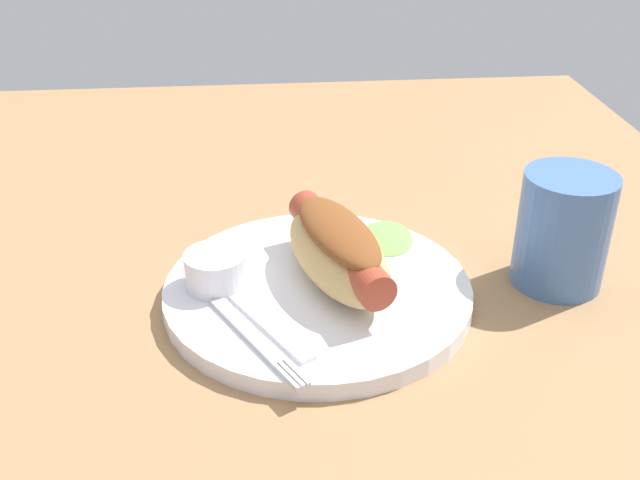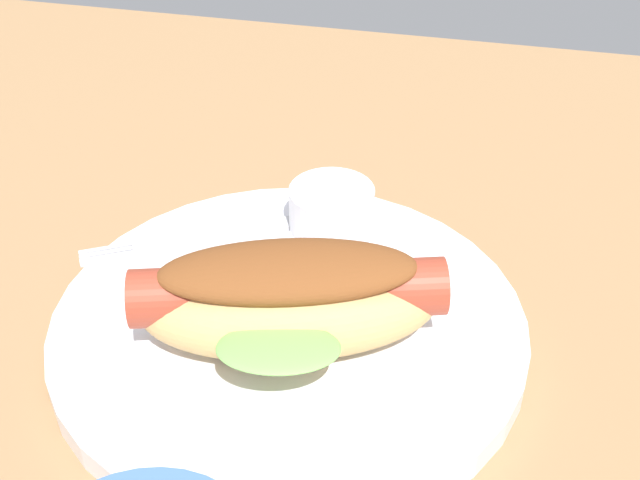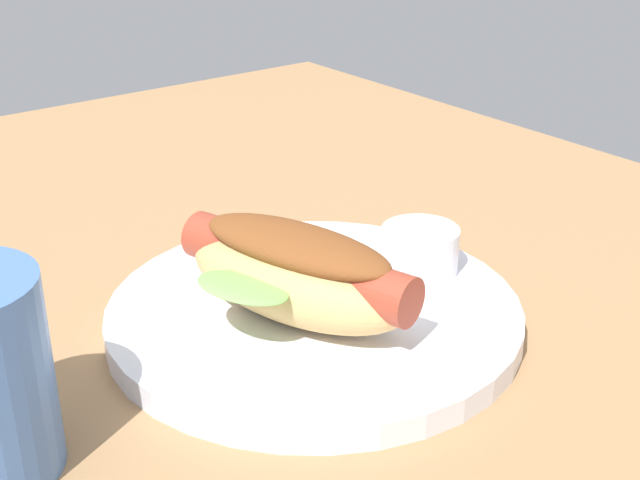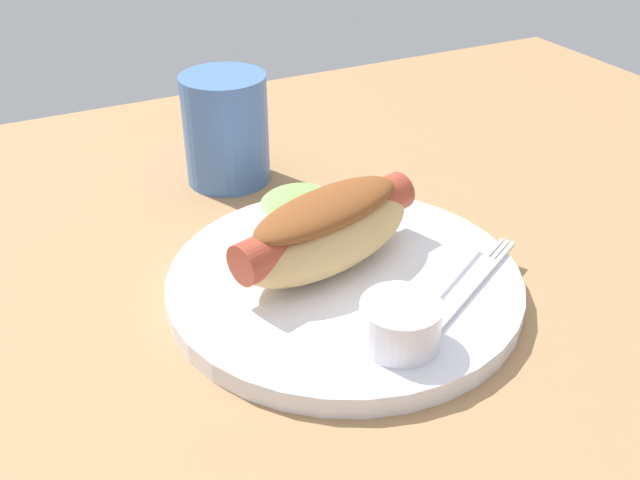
{
  "view_description": "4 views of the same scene",
  "coord_description": "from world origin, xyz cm",
  "px_view_note": "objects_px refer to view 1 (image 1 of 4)",
  "views": [
    {
      "loc": [
        -55.72,
        5.93,
        36.81
      ],
      "look_at": [
        -1.17,
        0.99,
        5.98
      ],
      "focal_mm": 42.46,
      "sensor_mm": 36.0,
      "label": 1
    },
    {
      "loc": [
        8.49,
        -33.51,
        33.75
      ],
      "look_at": [
        0.38,
        2.47,
        6.33
      ],
      "focal_mm": 48.49,
      "sensor_mm": 36.0,
      "label": 2
    },
    {
      "loc": [
        38.18,
        -28.68,
        28.75
      ],
      "look_at": [
        -1.72,
        2.12,
        5.59
      ],
      "focal_mm": 49.38,
      "sensor_mm": 36.0,
      "label": 3
    },
    {
      "loc": [
        20.45,
        40.21,
        32.1
      ],
      "look_at": [
        0.49,
        0.36,
        4.55
      ],
      "focal_mm": 40.55,
      "sensor_mm": 36.0,
      "label": 4
    }
  ],
  "objects_px": {
    "plate": "(318,292)",
    "sauce_ramekin": "(216,270)",
    "drinking_cup": "(561,227)",
    "fork": "(250,333)",
    "hot_dog": "(339,249)",
    "knife": "(262,318)"
  },
  "relations": [
    {
      "from": "plate",
      "to": "sauce_ramekin",
      "type": "distance_m",
      "value": 0.09
    },
    {
      "from": "plate",
      "to": "drinking_cup",
      "type": "distance_m",
      "value": 0.22
    },
    {
      "from": "sauce_ramekin",
      "to": "fork",
      "type": "distance_m",
      "value": 0.08
    },
    {
      "from": "plate",
      "to": "fork",
      "type": "distance_m",
      "value": 0.09
    },
    {
      "from": "hot_dog",
      "to": "knife",
      "type": "xyz_separation_m",
      "value": [
        -0.05,
        0.07,
        -0.03
      ]
    },
    {
      "from": "fork",
      "to": "knife",
      "type": "bearing_deg",
      "value": 125.19
    },
    {
      "from": "knife",
      "to": "drinking_cup",
      "type": "xyz_separation_m",
      "value": [
        0.06,
        -0.27,
        0.03
      ]
    },
    {
      "from": "fork",
      "to": "knife",
      "type": "relative_size",
      "value": 1.0
    },
    {
      "from": "hot_dog",
      "to": "knife",
      "type": "height_order",
      "value": "hot_dog"
    },
    {
      "from": "sauce_ramekin",
      "to": "knife",
      "type": "distance_m",
      "value": 0.07
    },
    {
      "from": "sauce_ramekin",
      "to": "hot_dog",
      "type": "bearing_deg",
      "value": -90.25
    },
    {
      "from": "sauce_ramekin",
      "to": "knife",
      "type": "relative_size",
      "value": 0.4
    },
    {
      "from": "knife",
      "to": "plate",
      "type": "bearing_deg",
      "value": 104.47
    },
    {
      "from": "plate",
      "to": "knife",
      "type": "bearing_deg",
      "value": 134.74
    },
    {
      "from": "sauce_ramekin",
      "to": "knife",
      "type": "xyz_separation_m",
      "value": [
        -0.05,
        -0.04,
        -0.01
      ]
    },
    {
      "from": "plate",
      "to": "sauce_ramekin",
      "type": "xyz_separation_m",
      "value": [
        0.01,
        0.09,
        0.02
      ]
    },
    {
      "from": "knife",
      "to": "drinking_cup",
      "type": "distance_m",
      "value": 0.28
    },
    {
      "from": "plate",
      "to": "knife",
      "type": "relative_size",
      "value": 1.98
    },
    {
      "from": "hot_dog",
      "to": "drinking_cup",
      "type": "xyz_separation_m",
      "value": [
        0.01,
        -0.2,
        0.01
      ]
    },
    {
      "from": "plate",
      "to": "drinking_cup",
      "type": "height_order",
      "value": "drinking_cup"
    },
    {
      "from": "plate",
      "to": "fork",
      "type": "bearing_deg",
      "value": 139.4
    },
    {
      "from": "sauce_ramekin",
      "to": "fork",
      "type": "height_order",
      "value": "sauce_ramekin"
    }
  ]
}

